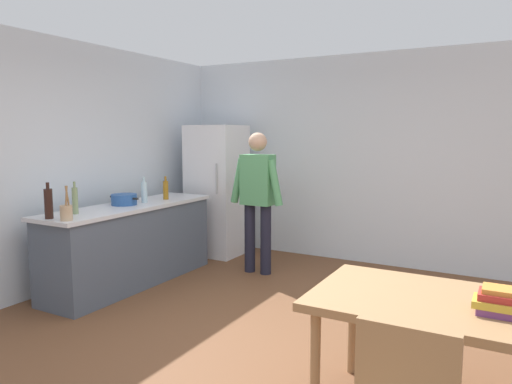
% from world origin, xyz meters
% --- Properties ---
extents(ground_plane, '(14.00, 14.00, 0.00)m').
position_xyz_m(ground_plane, '(0.00, 0.00, 0.00)').
color(ground_plane, brown).
extents(wall_back, '(6.40, 0.12, 2.70)m').
position_xyz_m(wall_back, '(0.00, 3.00, 1.35)').
color(wall_back, silver).
rests_on(wall_back, ground_plane).
extents(wall_left, '(0.12, 5.60, 2.70)m').
position_xyz_m(wall_left, '(-2.60, 0.20, 1.35)').
color(wall_left, silver).
rests_on(wall_left, ground_plane).
extents(kitchen_counter, '(0.64, 2.20, 0.90)m').
position_xyz_m(kitchen_counter, '(-2.00, 0.80, 0.45)').
color(kitchen_counter, '#4C5666').
rests_on(kitchen_counter, ground_plane).
extents(refrigerator, '(0.70, 0.67, 1.80)m').
position_xyz_m(refrigerator, '(-1.90, 2.40, 0.90)').
color(refrigerator, white).
rests_on(refrigerator, ground_plane).
extents(person, '(0.70, 0.22, 1.70)m').
position_xyz_m(person, '(-0.95, 1.85, 0.98)').
color(person, '#1E1E2D').
rests_on(person, ground_plane).
extents(dining_table, '(1.40, 0.90, 0.75)m').
position_xyz_m(dining_table, '(1.40, -0.30, 0.67)').
color(dining_table, '#9E754C').
rests_on(dining_table, ground_plane).
extents(cooking_pot, '(0.40, 0.28, 0.12)m').
position_xyz_m(cooking_pot, '(-2.05, 0.77, 0.96)').
color(cooking_pot, '#285193').
rests_on(cooking_pot, kitchen_counter).
extents(utensil_jar, '(0.11, 0.11, 0.32)m').
position_xyz_m(utensil_jar, '(-1.82, -0.19, 0.98)').
color(utensil_jar, tan).
rests_on(utensil_jar, kitchen_counter).
extents(bottle_water_clear, '(0.07, 0.07, 0.30)m').
position_xyz_m(bottle_water_clear, '(-1.98, 1.01, 1.03)').
color(bottle_water_clear, silver).
rests_on(bottle_water_clear, kitchen_counter).
extents(bottle_vinegar_tall, '(0.06, 0.06, 0.32)m').
position_xyz_m(bottle_vinegar_tall, '(-2.04, 0.09, 1.04)').
color(bottle_vinegar_tall, gray).
rests_on(bottle_vinegar_tall, kitchen_counter).
extents(bottle_oil_amber, '(0.06, 0.06, 0.28)m').
position_xyz_m(bottle_oil_amber, '(-1.93, 1.33, 1.02)').
color(bottle_oil_amber, '#996619').
rests_on(bottle_oil_amber, kitchen_counter).
extents(bottle_wine_dark, '(0.08, 0.08, 0.34)m').
position_xyz_m(bottle_wine_dark, '(-2.04, -0.21, 1.05)').
color(bottle_wine_dark, black).
rests_on(bottle_wine_dark, kitchen_counter).
extents(book_stack, '(0.30, 0.18, 0.14)m').
position_xyz_m(book_stack, '(1.74, -0.38, 0.82)').
color(book_stack, '#753D7F').
rests_on(book_stack, dining_table).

